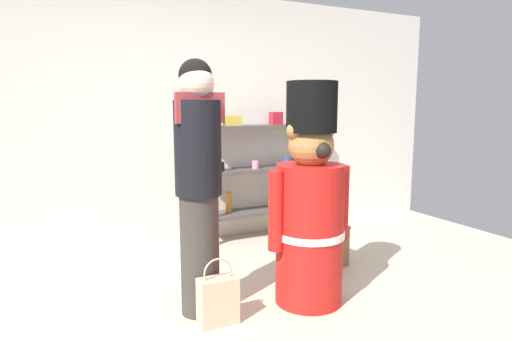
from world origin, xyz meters
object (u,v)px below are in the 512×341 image
person_shopper (198,181)px  shopping_bag (218,300)px  merchandise_shelf (254,167)px  display_crate (323,243)px  teddy_bear_guard (310,208)px

person_shopper → shopping_bag: person_shopper is taller
merchandise_shelf → display_crate: 1.21m
merchandise_shelf → person_shopper: bearing=-127.5°
merchandise_shelf → shopping_bag: size_ratio=3.43×
person_shopper → teddy_bear_guard: bearing=-13.7°
merchandise_shelf → display_crate: (0.23, -1.02, -0.60)m
merchandise_shelf → person_shopper: 1.84m
teddy_bear_guard → display_crate: bearing=47.9°
merchandise_shelf → teddy_bear_guard: size_ratio=0.97×
teddy_bear_guard → person_shopper: size_ratio=0.92×
merchandise_shelf → shopping_bag: (-1.07, -1.67, -0.62)m
teddy_bear_guard → display_crate: size_ratio=4.37×
teddy_bear_guard → shopping_bag: bearing=-177.8°
merchandise_shelf → person_shopper: (-1.11, -1.45, 0.15)m
merchandise_shelf → shopping_bag: 2.08m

